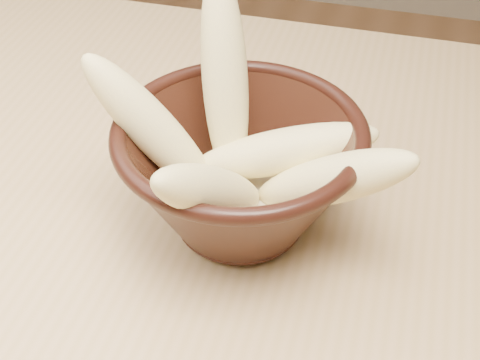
{
  "coord_description": "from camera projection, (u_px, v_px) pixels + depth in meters",
  "views": [
    {
      "loc": [
        0.07,
        -0.35,
        1.15
      ],
      "look_at": [
        -0.03,
        0.03,
        0.8
      ],
      "focal_mm": 50.0,
      "sensor_mm": 36.0,
      "label": 1
    }
  ],
  "objects": [
    {
      "name": "bowl",
      "position": [
        240.0,
        171.0,
        0.52
      ],
      "size": [
        0.19,
        0.19,
        0.11
      ],
      "rotation": [
        0.0,
        0.0,
        0.29
      ],
      "color": "black",
      "rests_on": "table"
    },
    {
      "name": "banana_across",
      "position": [
        284.0,
        151.0,
        0.51
      ],
      "size": [
        0.15,
        0.07,
        0.07
      ],
      "primitive_type": "ellipsoid",
      "rotation": [
        1.33,
        0.0,
        1.84
      ],
      "color": "#FAEA94",
      "rests_on": "bowl"
    },
    {
      "name": "banana_right",
      "position": [
        332.0,
        180.0,
        0.48
      ],
      "size": [
        0.14,
        0.06,
        0.11
      ],
      "primitive_type": "ellipsoid",
      "rotation": [
        0.97,
        0.0,
        1.37
      ],
      "color": "#FAEA94",
      "rests_on": "bowl"
    },
    {
      "name": "banana_front",
      "position": [
        211.0,
        191.0,
        0.46
      ],
      "size": [
        0.08,
        0.13,
        0.12
      ],
      "primitive_type": "ellipsoid",
      "rotation": [
        0.85,
        0.0,
        -0.36
      ],
      "color": "#FAEA94",
      "rests_on": "bowl"
    },
    {
      "name": "banana_upright",
      "position": [
        225.0,
        79.0,
        0.51
      ],
      "size": [
        0.07,
        0.1,
        0.17
      ],
      "primitive_type": "ellipsoid",
      "rotation": [
        0.36,
        0.0,
        3.57
      ],
      "color": "#FAEA94",
      "rests_on": "bowl"
    },
    {
      "name": "table",
      "position": [
        262.0,
        323.0,
        0.58
      ],
      "size": [
        1.2,
        0.8,
        0.75
      ],
      "color": "tan",
      "rests_on": "ground"
    },
    {
      "name": "milk_puddle",
      "position": [
        240.0,
        196.0,
        0.54
      ],
      "size": [
        0.11,
        0.11,
        0.02
      ],
      "primitive_type": "cylinder",
      "color": "beige",
      "rests_on": "bowl"
    },
    {
      "name": "banana_left",
      "position": [
        152.0,
        128.0,
        0.5
      ],
      "size": [
        0.12,
        0.04,
        0.14
      ],
      "primitive_type": "ellipsoid",
      "rotation": [
        0.68,
        0.0,
        -1.52
      ],
      "color": "#FAEA94",
      "rests_on": "bowl"
    }
  ]
}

